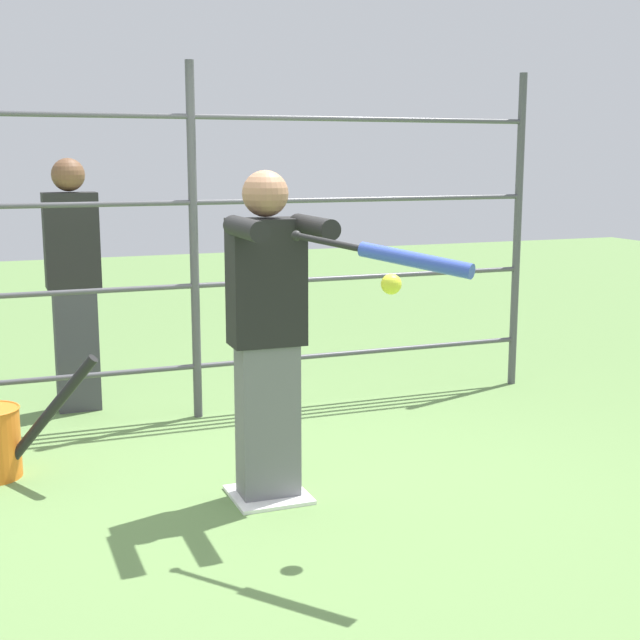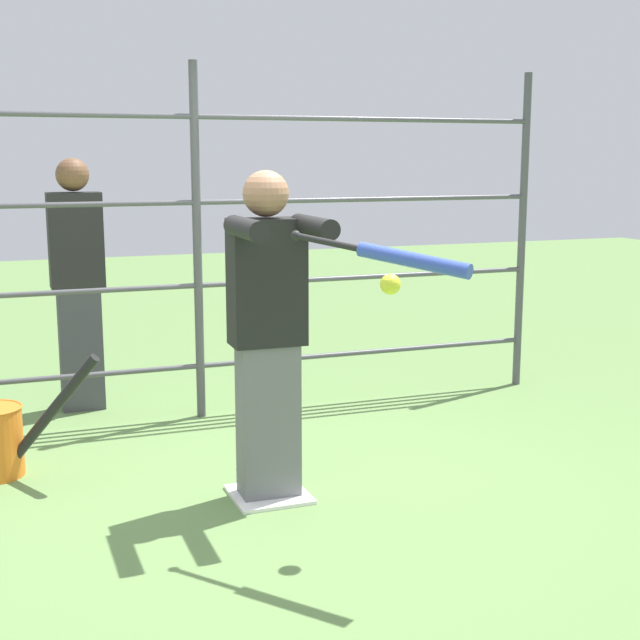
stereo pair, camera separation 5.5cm
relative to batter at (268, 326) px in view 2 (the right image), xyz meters
name	(u,v)px [view 2 (the right image)]	position (x,y,z in m)	size (l,w,h in m)	color
ground_plane	(269,496)	(0.00, -0.02, -0.94)	(24.00, 24.00, 0.00)	#608447
home_plate	(269,494)	(0.00, -0.02, -0.93)	(0.40, 0.40, 0.02)	white
fence_backstop	(197,244)	(0.00, -1.62, 0.27)	(5.19, 0.06, 2.42)	#4C4C51
batter	(268,326)	(0.00, 0.00, 0.00)	(0.44, 0.58, 1.73)	slate
baseball_bat_swinging	(398,257)	(-0.31, 0.89, 0.44)	(0.56, 0.76, 0.16)	black
softball_in_flight	(390,284)	(-0.38, 0.67, 0.29)	(0.10, 0.10, 0.10)	yellow
bystander_behind_fence	(78,281)	(0.75, -2.11, -0.01)	(0.37, 0.23, 1.79)	#3F3F47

